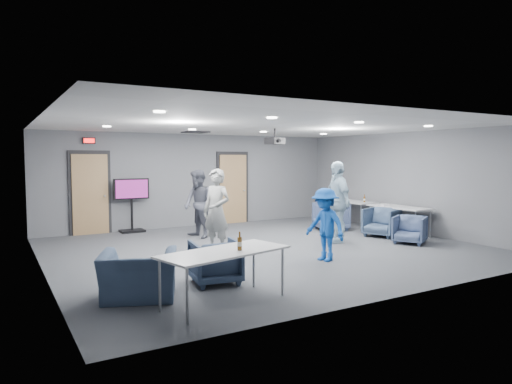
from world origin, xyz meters
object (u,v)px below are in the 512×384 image
chair_right_b (382,222)px  table_right_b (399,208)px  chair_right_c (410,230)px  person_d (325,225)px  person_c (337,202)px  chair_front_b (139,276)px  bottle_front (240,243)px  person_a (217,211)px  tv_stand (132,202)px  bottle_right (364,199)px  projector (275,141)px  chair_front_a (215,262)px  table_front_left (225,254)px  table_right_a (350,202)px  person_b (198,204)px  chair_right_a (331,216)px

chair_right_b → table_right_b: size_ratio=0.47×
chair_right_c → table_right_b: bearing=113.2°
person_d → table_right_b: (3.66, 1.49, -0.03)m
person_c → chair_front_b: (-5.33, -2.04, -0.63)m
person_c → bottle_front: size_ratio=7.48×
person_a → bottle_front: bearing=-45.8°
person_d → tv_stand: 5.84m
person_a → table_right_b: bearing=61.8°
bottle_right → projector: bearing=-168.9°
projector → chair_front_a: bearing=-151.9°
chair_right_b → bottle_front: 6.39m
chair_right_c → tv_stand: tv_stand is taller
projector → chair_front_b: bearing=-160.4°
chair_front_a → bottle_right: (6.25, 3.23, 0.47)m
table_front_left → tv_stand: bearing=71.7°
person_c → table_right_b: person_c is taller
person_a → chair_right_b: size_ratio=2.21×
person_d → chair_front_a: person_d is taller
person_a → chair_right_c: person_a is taller
person_d → table_right_a: person_d is taller
table_right_b → table_front_left: bearing=113.8°
chair_right_b → tv_stand: tv_stand is taller
chair_right_c → chair_front_a: 5.44m
table_right_a → bottle_right: bearing=-173.4°
person_c → tv_stand: (-3.83, 3.92, -0.14)m
chair_front_b → tv_stand: (1.50, 5.96, 0.49)m
tv_stand → table_front_left: bearing=-94.6°
person_b → chair_right_a: bearing=68.4°
chair_right_c → bottle_right: 2.62m
chair_right_a → bottle_right: bottle_right is taller
chair_front_b → projector: bearing=-123.7°
bottle_front → bottle_right: bearing=34.0°
table_right_b → table_front_left: same height
chair_front_a → chair_front_b: chair_front_a is taller
chair_right_b → bottle_right: (0.71, 1.38, 0.45)m
person_b → bottle_right: bearing=69.9°
bottle_right → tv_stand: bearing=157.3°
person_b → person_c: size_ratio=0.89×
person_a → person_b: person_a is taller
bottle_right → projector: size_ratio=0.50×
chair_right_b → tv_stand: 6.61m
table_right_b → bottle_right: size_ratio=7.51×
table_right_b → table_front_left: size_ratio=0.86×
person_a → table_right_a: person_a is taller
person_c → chair_right_a: 1.92m
bottle_front → chair_front_b: bearing=143.5°
table_right_a → person_d: bearing=132.8°
chair_right_a → tv_stand: 5.46m
person_c → person_d: 2.11m
chair_right_c → projector: 3.78m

